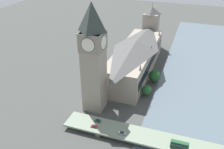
# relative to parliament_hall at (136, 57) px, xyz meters

# --- Properties ---
(ground_plane) EXTENTS (600.00, 600.00, 0.00)m
(ground_plane) POSITION_rel_parliament_hall_xyz_m (-17.42, 8.00, -14.94)
(ground_plane) COLOR #424442
(river_water) EXTENTS (60.19, 360.00, 0.30)m
(river_water) POSITION_rel_parliament_hall_xyz_m (-53.52, 8.00, -14.79)
(river_water) COLOR slate
(river_water) RESTS_ON ground_plane
(parliament_hall) EXTENTS (29.31, 103.42, 30.10)m
(parliament_hall) POSITION_rel_parliament_hall_xyz_m (0.00, 0.00, 0.00)
(parliament_hall) COLOR gray
(parliament_hall) RESTS_ON ground_plane
(clock_tower) EXTENTS (14.95, 14.95, 75.71)m
(clock_tower) POSITION_rel_parliament_hall_xyz_m (13.16, 62.56, 25.39)
(clock_tower) COLOR gray
(clock_tower) RESTS_ON ground_plane
(victoria_tower) EXTENTS (15.60, 15.60, 48.95)m
(victoria_tower) POSITION_rel_parliament_hall_xyz_m (0.05, -63.51, 7.53)
(victoria_tower) COLOR gray
(victoria_tower) RESTS_ON ground_plane
(road_bridge) EXTENTS (152.38, 14.75, 4.04)m
(road_bridge) POSITION_rel_parliament_hall_xyz_m (-53.52, 84.78, -11.72)
(road_bridge) COLOR #5D6A59
(road_bridge) RESTS_ON ground_plane
(double_decker_bus_rear) EXTENTS (10.19, 2.53, 4.63)m
(double_decker_bus_rear) POSITION_rel_parliament_hall_xyz_m (-48.83, 88.24, -8.34)
(double_decker_bus_rear) COLOR #235B33
(double_decker_bus_rear) RESTS_ON road_bridge
(car_northbound_lead) EXTENTS (4.43, 1.79, 1.31)m
(car_northbound_lead) POSITION_rel_parliament_hall_xyz_m (-14.94, 87.73, -10.24)
(car_northbound_lead) COLOR silver
(car_northbound_lead) RESTS_ON road_bridge
(car_northbound_tail) EXTENTS (4.06, 1.81, 1.46)m
(car_northbound_tail) POSITION_rel_parliament_hall_xyz_m (3.10, 81.92, -10.18)
(car_northbound_tail) COLOR #2D5638
(car_northbound_tail) RESTS_ON road_bridge
(car_southbound_lead) EXTENTS (4.08, 1.89, 1.28)m
(car_southbound_lead) POSITION_rel_parliament_hall_xyz_m (3.26, 87.64, -10.26)
(car_southbound_lead) COLOR maroon
(car_southbound_lead) RESTS_ON road_bridge
(tree_embankment_near) EXTENTS (9.94, 9.94, 11.23)m
(tree_embankment_near) POSITION_rel_parliament_hall_xyz_m (-20.42, 13.57, -8.69)
(tree_embankment_near) COLOR brown
(tree_embankment_near) RESTS_ON ground_plane
(tree_embankment_mid) EXTENTS (7.54, 7.54, 9.02)m
(tree_embankment_mid) POSITION_rel_parliament_hall_xyz_m (-18.59, 36.09, -9.70)
(tree_embankment_mid) COLOR brown
(tree_embankment_mid) RESTS_ON ground_plane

